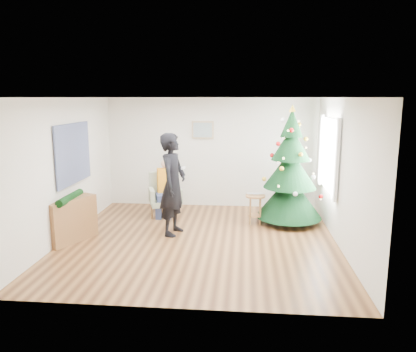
# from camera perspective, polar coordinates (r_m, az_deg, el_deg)

# --- Properties ---
(floor) EXTENTS (5.00, 5.00, 0.00)m
(floor) POSITION_cam_1_polar(r_m,az_deg,el_deg) (7.61, -1.18, -9.00)
(floor) COLOR brown
(floor) RESTS_ON ground
(ceiling) EXTENTS (5.00, 5.00, 0.00)m
(ceiling) POSITION_cam_1_polar(r_m,az_deg,el_deg) (7.16, -1.27, 10.96)
(ceiling) COLOR white
(ceiling) RESTS_ON wall_back
(wall_back) EXTENTS (5.00, 0.00, 5.00)m
(wall_back) POSITION_cam_1_polar(r_m,az_deg,el_deg) (9.73, 0.45, 3.28)
(wall_back) COLOR silver
(wall_back) RESTS_ON floor
(wall_front) EXTENTS (5.00, 0.00, 5.00)m
(wall_front) POSITION_cam_1_polar(r_m,az_deg,el_deg) (4.86, -4.59, -4.56)
(wall_front) COLOR silver
(wall_front) RESTS_ON floor
(wall_left) EXTENTS (0.00, 5.00, 5.00)m
(wall_left) POSITION_cam_1_polar(r_m,az_deg,el_deg) (7.95, -19.42, 0.93)
(wall_left) COLOR silver
(wall_left) RESTS_ON floor
(wall_right) EXTENTS (0.00, 5.00, 5.00)m
(wall_right) POSITION_cam_1_polar(r_m,az_deg,el_deg) (7.42, 18.33, 0.32)
(wall_right) COLOR silver
(wall_right) RESTS_ON floor
(window_panel) EXTENTS (0.04, 1.30, 1.40)m
(window_panel) POSITION_cam_1_polar(r_m,az_deg,el_deg) (8.35, 16.70, 2.93)
(window_panel) COLOR white
(window_panel) RESTS_ON wall_right
(curtains) EXTENTS (0.05, 1.75, 1.50)m
(curtains) POSITION_cam_1_polar(r_m,az_deg,el_deg) (8.34, 16.50, 2.93)
(curtains) COLOR white
(curtains) RESTS_ON wall_right
(christmas_tree) EXTENTS (1.37, 1.37, 2.47)m
(christmas_tree) POSITION_cam_1_polar(r_m,az_deg,el_deg) (8.55, 11.47, 0.71)
(christmas_tree) COLOR #3F2816
(christmas_tree) RESTS_ON floor
(stool) EXTENTS (0.41, 0.41, 0.62)m
(stool) POSITION_cam_1_polar(r_m,az_deg,el_deg) (8.54, 6.65, -4.64)
(stool) COLOR brown
(stool) RESTS_ON floor
(laptop) EXTENTS (0.36, 0.25, 0.03)m
(laptop) POSITION_cam_1_polar(r_m,az_deg,el_deg) (8.46, 6.70, -2.59)
(laptop) COLOR silver
(laptop) RESTS_ON stool
(armchair) EXTENTS (0.82, 0.80, 0.96)m
(armchair) POSITION_cam_1_polar(r_m,az_deg,el_deg) (9.12, -6.07, -3.38)
(armchair) COLOR #97A282
(armchair) RESTS_ON floor
(seated_person) EXTENTS (0.47, 0.61, 1.26)m
(seated_person) POSITION_cam_1_polar(r_m,az_deg,el_deg) (9.00, -6.04, -1.66)
(seated_person) COLOR navy
(seated_person) RESTS_ON armchair
(standing_man) EXTENTS (0.60, 0.79, 1.96)m
(standing_man) POSITION_cam_1_polar(r_m,az_deg,el_deg) (7.74, -4.95, -1.18)
(standing_man) COLOR black
(standing_man) RESTS_ON floor
(game_controller) EXTENTS (0.06, 0.13, 0.04)m
(game_controller) POSITION_cam_1_polar(r_m,az_deg,el_deg) (7.61, -3.49, 1.15)
(game_controller) COLOR white
(game_controller) RESTS_ON standing_man
(console) EXTENTS (0.69, 1.03, 0.80)m
(console) POSITION_cam_1_polar(r_m,az_deg,el_deg) (7.86, -18.65, -5.89)
(console) COLOR brown
(console) RESTS_ON floor
(garland) EXTENTS (0.14, 0.90, 0.14)m
(garland) POSITION_cam_1_polar(r_m,az_deg,el_deg) (7.75, -18.84, -2.91)
(garland) COLOR black
(garland) RESTS_ON console
(tapestry) EXTENTS (0.03, 1.50, 1.15)m
(tapestry) POSITION_cam_1_polar(r_m,az_deg,el_deg) (8.17, -18.41, 3.02)
(tapestry) COLOR black
(tapestry) RESTS_ON wall_left
(framed_picture) EXTENTS (0.52, 0.05, 0.42)m
(framed_picture) POSITION_cam_1_polar(r_m,az_deg,el_deg) (9.66, -0.75, 6.50)
(framed_picture) COLOR tan
(framed_picture) RESTS_ON wall_back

